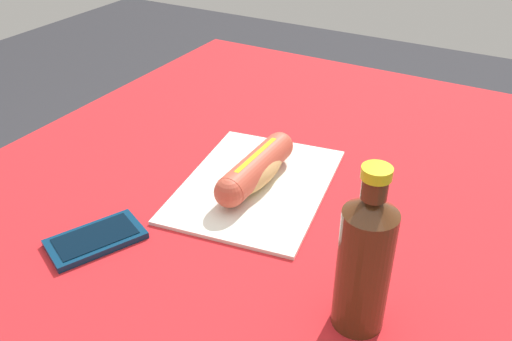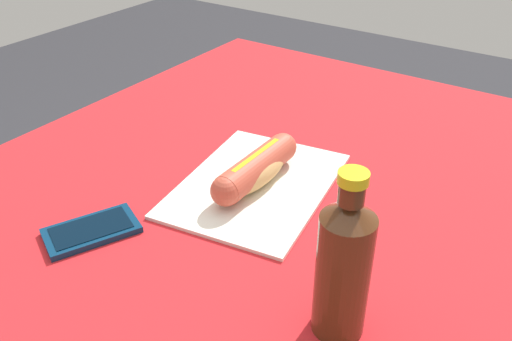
# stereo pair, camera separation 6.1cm
# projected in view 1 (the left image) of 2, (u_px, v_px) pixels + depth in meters

# --- Properties ---
(dining_table) EXTENTS (1.11, 0.93, 0.73)m
(dining_table) POSITION_uv_depth(u_px,v_px,m) (267.00, 233.00, 0.97)
(dining_table) COLOR brown
(dining_table) RESTS_ON ground
(paper_wrapper) EXTENTS (0.33, 0.27, 0.01)m
(paper_wrapper) POSITION_uv_depth(u_px,v_px,m) (256.00, 185.00, 0.88)
(paper_wrapper) COLOR silver
(paper_wrapper) RESTS_ON dining_table
(hot_dog) EXTENTS (0.21, 0.06, 0.05)m
(hot_dog) POSITION_uv_depth(u_px,v_px,m) (256.00, 169.00, 0.86)
(hot_dog) COLOR tan
(hot_dog) RESTS_ON paper_wrapper
(cell_phone) EXTENTS (0.15, 0.12, 0.01)m
(cell_phone) POSITION_uv_depth(u_px,v_px,m) (96.00, 239.00, 0.75)
(cell_phone) COLOR #0A2D4C
(cell_phone) RESTS_ON dining_table
(soda_bottle) EXTENTS (0.06, 0.06, 0.21)m
(soda_bottle) POSITION_uv_depth(u_px,v_px,m) (365.00, 261.00, 0.59)
(soda_bottle) COLOR #4C2814
(soda_bottle) RESTS_ON dining_table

